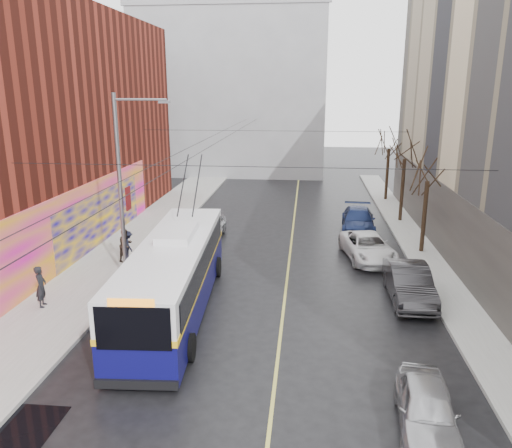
{
  "coord_description": "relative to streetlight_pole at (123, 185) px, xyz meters",
  "views": [
    {
      "loc": [
        2.35,
        -12.07,
        9.18
      ],
      "look_at": [
        -0.03,
        10.93,
        2.87
      ],
      "focal_mm": 35.0,
      "sensor_mm": 36.0,
      "label": 1
    }
  ],
  "objects": [
    {
      "name": "pedestrian_b",
      "position": [
        -1.12,
        2.64,
        -3.8
      ],
      "size": [
        0.97,
        1.07,
        1.79
      ],
      "primitive_type": "imported",
      "rotation": [
        0.0,
        0.0,
        1.15
      ],
      "color": "black",
      "rests_on": "sidewalk_left"
    },
    {
      "name": "parked_car_b",
      "position": [
        13.14,
        -0.78,
        -4.05
      ],
      "size": [
        1.72,
        4.86,
        1.6
      ],
      "primitive_type": "imported",
      "rotation": [
        0.0,
        0.0,
        0.01
      ],
      "color": "#2A292C",
      "rests_on": "ground"
    },
    {
      "name": "pigeons_flying",
      "position": [
        4.57,
        0.01,
        2.29
      ],
      "size": [
        3.09,
        0.48,
        1.9
      ],
      "color": "slate"
    },
    {
      "name": "ground",
      "position": [
        6.14,
        -10.0,
        -4.85
      ],
      "size": [
        140.0,
        140.0,
        0.0
      ],
      "primitive_type": "plane",
      "color": "black",
      "rests_on": "ground"
    },
    {
      "name": "building_far",
      "position": [
        0.14,
        34.99,
        4.17
      ],
      "size": [
        20.5,
        12.1,
        18.0
      ],
      "color": "gray",
      "rests_on": "ground"
    },
    {
      "name": "parked_car_a",
      "position": [
        11.94,
        -9.74,
        -4.18
      ],
      "size": [
        1.93,
        4.02,
        1.33
      ],
      "primitive_type": "imported",
      "rotation": [
        0.0,
        0.0,
        -0.09
      ],
      "color": "#A6A6AA",
      "rests_on": "ground"
    },
    {
      "name": "lane_line",
      "position": [
        7.64,
        4.0,
        -4.84
      ],
      "size": [
        0.12,
        50.0,
        0.01
      ],
      "primitive_type": "cube",
      "color": "#BFB74C",
      "rests_on": "ground"
    },
    {
      "name": "parked_car_d",
      "position": [
        11.94,
        10.31,
        -4.09
      ],
      "size": [
        2.43,
        5.32,
        1.51
      ],
      "primitive_type": "imported",
      "rotation": [
        0.0,
        0.0,
        -0.06
      ],
      "color": "#15214B",
      "rests_on": "ground"
    },
    {
      "name": "sidewalk_left",
      "position": [
        -1.86,
        2.0,
        -4.77
      ],
      "size": [
        4.0,
        60.0,
        0.15
      ],
      "primitive_type": "cube",
      "color": "gray",
      "rests_on": "ground"
    },
    {
      "name": "tree_far",
      "position": [
        15.14,
        20.0,
        0.3
      ],
      "size": [
        3.2,
        3.2,
        6.57
      ],
      "color": "black",
      "rests_on": "ground"
    },
    {
      "name": "trolleybus",
      "position": [
        3.06,
        -2.9,
        -3.21
      ],
      "size": [
        3.46,
        12.53,
        5.88
      ],
      "rotation": [
        0.0,
        0.0,
        0.06
      ],
      "color": "#0B0947",
      "rests_on": "ground"
    },
    {
      "name": "pedestrian_a",
      "position": [
        -2.63,
        -3.4,
        -3.8
      ],
      "size": [
        0.57,
        0.74,
        1.8
      ],
      "primitive_type": "imported",
      "rotation": [
        0.0,
        0.0,
        1.8
      ],
      "color": "black",
      "rests_on": "sidewalk_left"
    },
    {
      "name": "sidewalk_right",
      "position": [
        15.14,
        2.0,
        -4.77
      ],
      "size": [
        2.0,
        60.0,
        0.15
      ],
      "primitive_type": "cube",
      "color": "gray",
      "rests_on": "ground"
    },
    {
      "name": "tree_mid",
      "position": [
        15.14,
        13.0,
        0.41
      ],
      "size": [
        3.2,
        3.2,
        6.68
      ],
      "color": "black",
      "rests_on": "ground"
    },
    {
      "name": "following_car",
      "position": [
        2.36,
        7.64,
        -4.09
      ],
      "size": [
        1.97,
        4.5,
        1.51
      ],
      "primitive_type": "imported",
      "rotation": [
        0.0,
        0.0,
        -0.04
      ],
      "color": "#9D9DA1",
      "rests_on": "ground"
    },
    {
      "name": "parked_car_c",
      "position": [
        11.94,
        4.68,
        -4.14
      ],
      "size": [
        3.16,
        5.38,
        1.41
      ],
      "primitive_type": "imported",
      "rotation": [
        0.0,
        0.0,
        0.17
      ],
      "color": "silver",
      "rests_on": "ground"
    },
    {
      "name": "catenary_wires",
      "position": [
        3.6,
        4.77,
        1.4
      ],
      "size": [
        18.0,
        60.0,
        0.22
      ],
      "color": "black"
    },
    {
      "name": "streetlight_pole",
      "position": [
        0.0,
        0.0,
        0.0
      ],
      "size": [
        2.65,
        0.6,
        9.0
      ],
      "color": "slate",
      "rests_on": "ground"
    },
    {
      "name": "puddle",
      "position": [
        0.65,
        -11.65,
        -4.84
      ],
      "size": [
        2.07,
        3.69,
        0.01
      ],
      "primitive_type": "cube",
      "color": "black",
      "rests_on": "ground"
    },
    {
      "name": "pedestrian_c",
      "position": [
        -1.16,
        3.08,
        -3.93
      ],
      "size": [
        1.05,
        1.13,
        1.53
      ],
      "primitive_type": "imported",
      "rotation": [
        0.0,
        0.0,
        2.21
      ],
      "color": "black",
      "rests_on": "sidewalk_left"
    },
    {
      "name": "tree_near",
      "position": [
        15.14,
        6.0,
        0.13
      ],
      "size": [
        3.2,
        3.2,
        6.4
      ],
      "color": "black",
      "rests_on": "ground"
    }
  ]
}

